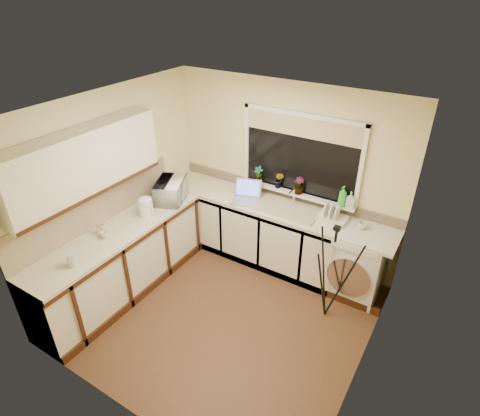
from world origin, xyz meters
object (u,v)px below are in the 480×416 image
washing_machine (357,261)px  microwave (171,190)px  plant_b (279,180)px  plant_a (259,175)px  tripod (331,273)px  cup_back (362,226)px  steel_jar (101,230)px  plant_c (299,186)px  laptop (247,195)px  kettle (146,208)px  glass_jug (72,260)px  dish_rack (332,219)px  soap_bottle_clear (350,200)px  cup_left (105,235)px  soap_bottle_green (343,196)px

washing_machine → microwave: size_ratio=1.77×
plant_b → plant_a: bearing=-177.0°
tripod → washing_machine: bearing=59.4°
microwave → cup_back: size_ratio=4.74×
plant_a → cup_back: size_ratio=2.28×
steel_jar → plant_c: plant_c is taller
laptop → steel_jar: (-1.02, -1.59, -0.01)m
tripod → steel_jar: size_ratio=10.09×
kettle → glass_jug: size_ratio=1.49×
microwave → plant_b: (1.19, 0.80, 0.13)m
dish_rack → soap_bottle_clear: soap_bottle_clear is taller
laptop → kettle: 1.32m
plant_c → cup_left: (-1.54, -1.89, -0.22)m
washing_machine → glass_jug: bearing=-136.1°
tripod → plant_a: plant_a is taller
dish_rack → laptop: bearing=-174.7°
washing_machine → plant_b: bearing=171.2°
plant_c → soap_bottle_clear: bearing=-0.2°
cup_back → washing_machine: bearing=-63.2°
plant_b → soap_bottle_green: size_ratio=0.88×
plant_a → steel_jar: bearing=-119.5°
plant_c → soap_bottle_clear: plant_c is taller
soap_bottle_green → washing_machine: bearing=-28.8°
plant_b → soap_bottle_clear: size_ratio=1.12×
microwave → washing_machine: bearing=-100.8°
microwave → soap_bottle_clear: 2.30m
laptop → dish_rack: size_ratio=1.23×
microwave → cup_left: microwave is taller
glass_jug → cup_back: 3.26m
kettle → cup_back: 2.64m
dish_rack → steel_jar: steel_jar is taller
washing_machine → microwave: bearing=-165.3°
cup_back → plant_b: bearing=172.5°
microwave → plant_c: (1.48, 0.79, 0.12)m
plant_c → cup_back: 0.94m
cup_left → plant_c: bearing=50.8°
plant_a → cup_back: 1.52m
microwave → laptop: bearing=-82.8°
dish_rack → cup_left: bearing=-139.8°
laptop → tripod: tripod is taller
kettle → steel_jar: bearing=-105.0°
washing_machine → cup_back: (-0.03, 0.05, 0.49)m
plant_b → cup_left: (-1.25, -1.90, -0.22)m
plant_c → plant_a: bearing=-179.3°
soap_bottle_clear → plant_b: bearing=179.3°
microwave → soap_bottle_green: soap_bottle_green is taller
dish_rack → microwave: size_ratio=0.69×
washing_machine → kettle: kettle is taller
tripod → microwave: tripod is taller
plant_b → soap_bottle_clear: bearing=-0.7°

